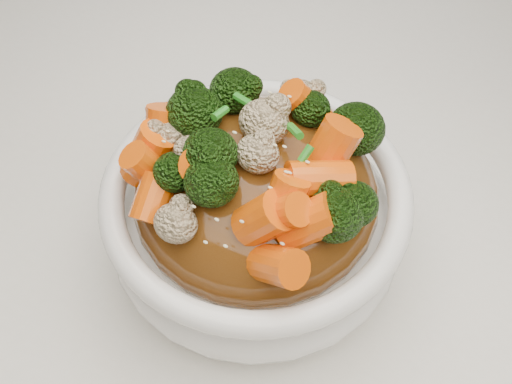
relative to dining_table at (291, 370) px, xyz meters
The scene contains 9 objects.
dining_table is the anchor object (origin of this frame).
tablecloth 0.35m from the dining_table, ahead, with size 1.20×0.80×0.04m, color silver.
bowl 0.42m from the dining_table, 111.33° to the right, with size 0.22×0.22×0.09m, color white, non-canonical shape.
sauce_base 0.45m from the dining_table, 111.33° to the right, with size 0.18×0.18×0.10m, color #512C0D.
carrots 0.52m from the dining_table, 111.33° to the right, with size 0.18×0.18×0.05m, color #E75707, non-canonical shape.
broccoli 0.52m from the dining_table, 111.33° to the right, with size 0.18×0.18×0.05m, color black, non-canonical shape.
cauliflower 0.51m from the dining_table, 111.33° to the right, with size 0.18×0.18×0.04m, color #C7B088, non-canonical shape.
scallions 0.52m from the dining_table, 111.33° to the right, with size 0.13×0.13×0.02m, color #21771B, non-canonical shape.
sesame_seeds 0.52m from the dining_table, 111.33° to the right, with size 0.16×0.16×0.01m, color beige, non-canonical shape.
Camera 1 is at (0.11, -0.27, 1.17)m, focal length 42.00 mm.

